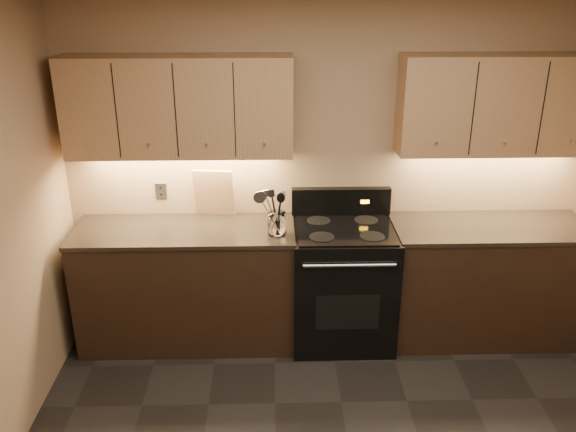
{
  "coord_description": "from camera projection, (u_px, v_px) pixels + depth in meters",
  "views": [
    {
      "loc": [
        -0.45,
        -2.4,
        2.72
      ],
      "look_at": [
        -0.34,
        1.45,
        1.13
      ],
      "focal_mm": 38.0,
      "sensor_mm": 36.0,
      "label": 1
    }
  ],
  "objects": [
    {
      "name": "upper_cab_right",
      "position": [
        501.0,
        105.0,
        4.32
      ],
      "size": [
        1.44,
        0.3,
        0.7
      ],
      "primitive_type": "cube",
      "color": "tan",
      "rests_on": "wall_back"
    },
    {
      "name": "steel_skimmer",
      "position": [
        280.0,
        211.0,
        4.29
      ],
      "size": [
        0.24,
        0.13,
        0.35
      ],
      "primitive_type": null,
      "rotation": [
        0.05,
        -0.46,
        0.12
      ],
      "color": "silver",
      "rests_on": "utensil_crock"
    },
    {
      "name": "wall_back",
      "position": [
        331.0,
        167.0,
        4.62
      ],
      "size": [
        4.0,
        0.04,
        2.6
      ],
      "primitive_type": "cube",
      "color": "#9D7A5C",
      "rests_on": "ground"
    },
    {
      "name": "steel_spatula",
      "position": [
        279.0,
        208.0,
        4.31
      ],
      "size": [
        0.19,
        0.14,
        0.38
      ],
      "primitive_type": null,
      "rotation": [
        0.18,
        -0.28,
        -0.12
      ],
      "color": "silver",
      "rests_on": "utensil_crock"
    },
    {
      "name": "utensil_crock",
      "position": [
        277.0,
        224.0,
        4.35
      ],
      "size": [
        0.17,
        0.17,
        0.16
      ],
      "color": "white",
      "rests_on": "counter_left"
    },
    {
      "name": "wooden_spoon",
      "position": [
        271.0,
        212.0,
        4.3
      ],
      "size": [
        0.15,
        0.08,
        0.33
      ],
      "primitive_type": null,
      "rotation": [
        0.03,
        0.27,
        0.23
      ],
      "color": "tan",
      "rests_on": "utensil_crock"
    },
    {
      "name": "outlet_plate",
      "position": [
        161.0,
        191.0,
        4.65
      ],
      "size": [
        0.08,
        0.01,
        0.12
      ],
      "primitive_type": "cube",
      "color": "#B2B5BA",
      "rests_on": "wall_back"
    },
    {
      "name": "black_spoon",
      "position": [
        277.0,
        209.0,
        4.33
      ],
      "size": [
        0.1,
        0.17,
        0.34
      ],
      "primitive_type": null,
      "rotation": [
        0.31,
        0.14,
        -0.14
      ],
      "color": "black",
      "rests_on": "utensil_crock"
    },
    {
      "name": "counter_right",
      "position": [
        484.0,
        281.0,
        4.69
      ],
      "size": [
        1.46,
        0.62,
        0.93
      ],
      "color": "black",
      "rests_on": "ground"
    },
    {
      "name": "counter_left",
      "position": [
        188.0,
        285.0,
        4.63
      ],
      "size": [
        1.62,
        0.62,
        0.93
      ],
      "color": "black",
      "rests_on": "ground"
    },
    {
      "name": "upper_cab_left",
      "position": [
        178.0,
        107.0,
        4.26
      ],
      "size": [
        1.6,
        0.3,
        0.7
      ],
      "primitive_type": "cube",
      "color": "tan",
      "rests_on": "wall_back"
    },
    {
      "name": "cutting_board",
      "position": [
        214.0,
        193.0,
        4.62
      ],
      "size": [
        0.32,
        0.14,
        0.38
      ],
      "primitive_type": "cube",
      "rotation": [
        0.22,
        0.0,
        -0.13
      ],
      "color": "tan",
      "rests_on": "counter_left"
    },
    {
      "name": "black_turner",
      "position": [
        278.0,
        211.0,
        4.3
      ],
      "size": [
        0.15,
        0.16,
        0.34
      ],
      "primitive_type": null,
      "rotation": [
        -0.23,
        -0.12,
        0.23
      ],
      "color": "black",
      "rests_on": "utensil_crock"
    },
    {
      "name": "stove",
      "position": [
        342.0,
        282.0,
        4.64
      ],
      "size": [
        0.76,
        0.68,
        1.14
      ],
      "color": "black",
      "rests_on": "ground"
    }
  ]
}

